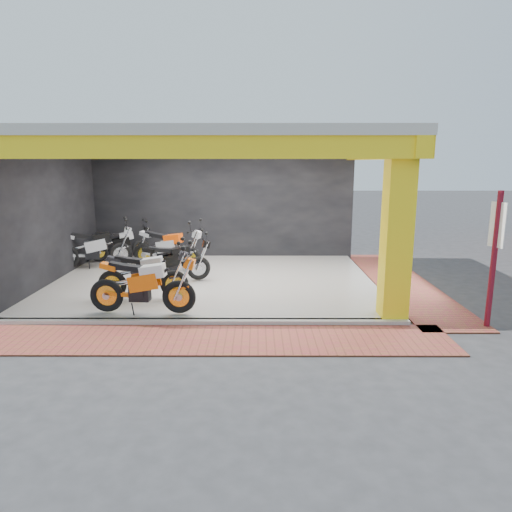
% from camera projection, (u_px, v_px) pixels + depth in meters
% --- Properties ---
extents(ground, '(80.00, 80.00, 0.00)m').
position_uv_depth(ground, '(205.00, 308.00, 9.71)').
color(ground, '#2D2D30').
rests_on(ground, ground).
extents(showroom_floor, '(8.00, 6.00, 0.10)m').
position_uv_depth(showroom_floor, '(214.00, 281.00, 11.66)').
color(showroom_floor, silver).
rests_on(showroom_floor, ground).
extents(showroom_ceiling, '(8.40, 6.40, 0.20)m').
position_uv_depth(showroom_ceiling, '(211.00, 138.00, 10.93)').
color(showroom_ceiling, beige).
rests_on(showroom_ceiling, corner_column).
extents(back_wall, '(8.20, 0.20, 3.50)m').
position_uv_depth(back_wall, '(222.00, 204.00, 14.35)').
color(back_wall, black).
rests_on(back_wall, ground).
extents(left_wall, '(0.20, 6.20, 3.50)m').
position_uv_depth(left_wall, '(48.00, 215.00, 11.32)').
color(left_wall, black).
rests_on(left_wall, ground).
extents(corner_column, '(0.50, 0.50, 3.50)m').
position_uv_depth(corner_column, '(397.00, 232.00, 8.60)').
color(corner_column, yellow).
rests_on(corner_column, ground).
extents(header_beam_front, '(8.40, 0.30, 0.40)m').
position_uv_depth(header_beam_front, '(195.00, 147.00, 8.06)').
color(header_beam_front, yellow).
rests_on(header_beam_front, corner_column).
extents(header_beam_right, '(0.30, 6.40, 0.40)m').
position_uv_depth(header_beam_right, '(377.00, 151.00, 10.98)').
color(header_beam_right, yellow).
rests_on(header_beam_right, corner_column).
extents(floor_kerb, '(8.00, 0.20, 0.10)m').
position_uv_depth(floor_kerb, '(199.00, 322.00, 8.70)').
color(floor_kerb, silver).
rests_on(floor_kerb, ground).
extents(paver_front, '(9.00, 1.40, 0.03)m').
position_uv_depth(paver_front, '(194.00, 339.00, 7.94)').
color(paver_front, brown).
rests_on(paver_front, ground).
extents(paver_right, '(1.40, 7.00, 0.03)m').
position_uv_depth(paver_right, '(401.00, 283.00, 11.65)').
color(paver_right, brown).
rests_on(paver_right, ground).
extents(signpost, '(0.12, 0.35, 2.55)m').
position_uv_depth(signpost, '(494.00, 254.00, 8.29)').
color(signpost, maroon).
rests_on(signpost, ground).
extents(moto_hero, '(2.28, 0.95, 1.36)m').
position_uv_depth(moto_hero, '(178.00, 281.00, 8.86)').
color(moto_hero, '#F4610A').
rests_on(moto_hero, showroom_floor).
extents(moto_row_a, '(2.09, 0.79, 1.27)m').
position_uv_depth(moto_row_a, '(174.00, 271.00, 9.87)').
color(moto_row_a, black).
rests_on(moto_row_a, showroom_floor).
extents(moto_row_b, '(2.14, 1.30, 1.23)m').
position_uv_depth(moto_row_b, '(198.00, 257.00, 11.41)').
color(moto_row_b, black).
rests_on(moto_row_b, showroom_floor).
extents(moto_row_c, '(2.40, 1.56, 1.38)m').
position_uv_depth(moto_row_c, '(190.00, 247.00, 12.37)').
color(moto_row_c, '#A9ABB1').
rests_on(moto_row_c, showroom_floor).
extents(moto_row_d, '(2.35, 1.49, 1.35)m').
position_uv_depth(moto_row_d, '(120.00, 243.00, 13.01)').
color(moto_row_d, '#9EA1A6').
rests_on(moto_row_d, showroom_floor).
extents(moto_row_e, '(2.04, 1.40, 1.17)m').
position_uv_depth(moto_row_e, '(141.00, 240.00, 14.01)').
color(moto_row_e, black).
rests_on(moto_row_e, showroom_floor).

